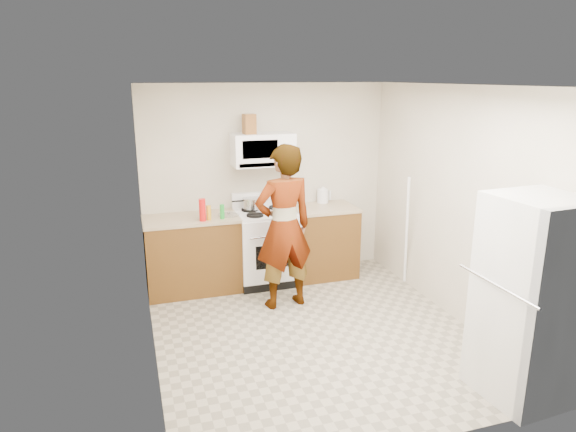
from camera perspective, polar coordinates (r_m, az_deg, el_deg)
name	(u,v)px	position (r m, az deg, el deg)	size (l,w,h in m)	color
floor	(314,332)	(5.49, 2.87, -12.75)	(3.60, 3.60, 0.00)	gray
back_wall	(267,182)	(6.69, -2.34, 3.81)	(3.20, 0.02, 2.50)	beige
right_wall	(455,205)	(5.77, 18.02, 1.19)	(0.02, 3.60, 2.50)	beige
cabinet_left	(193,255)	(6.43, -10.55, -4.33)	(1.12, 0.62, 0.90)	#583514
counter_left	(191,219)	(6.29, -10.76, -0.32)	(1.14, 0.64, 0.04)	tan
cabinet_right	(323,242)	(6.82, 3.92, -2.92)	(0.80, 0.62, 0.90)	#583514
counter_right	(324,208)	(6.69, 4.00, 0.88)	(0.82, 0.64, 0.04)	tan
gas_range	(267,246)	(6.57, -2.40, -3.30)	(0.76, 0.65, 1.13)	white
microwave	(263,149)	(6.41, -2.82, 7.39)	(0.76, 0.38, 0.40)	white
person	(284,227)	(5.75, -0.46, -1.27)	(0.69, 0.45, 1.88)	tan
fridge	(533,299)	(4.61, 25.53, -8.35)	(0.70, 0.70, 1.70)	beige
kettle	(323,196)	(6.90, 3.89, 2.24)	(0.15, 0.15, 0.18)	white
jug	(249,124)	(6.30, -4.34, 10.16)	(0.14, 0.14, 0.24)	brown
saucepan	(252,203)	(6.53, -4.06, 1.41)	(0.23, 0.23, 0.13)	#B6B7BA
tray	(283,211)	(6.39, -0.50, 0.57)	(0.25, 0.16, 0.05)	silver
bottle_spray	(202,210)	(6.08, -9.49, 0.67)	(0.08, 0.08, 0.26)	red
bottle_hot_sauce	(209,213)	(6.12, -8.79, 0.35)	(0.06, 0.06, 0.17)	orange
bottle_green_cap	(222,212)	(6.15, -7.33, 0.48)	(0.05, 0.05, 0.17)	green
pot_lid	(229,215)	(6.32, -6.61, 0.16)	(0.27, 0.27, 0.01)	silver
broom	(407,232)	(6.50, 13.05, -1.70)	(0.03, 0.03, 1.45)	white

